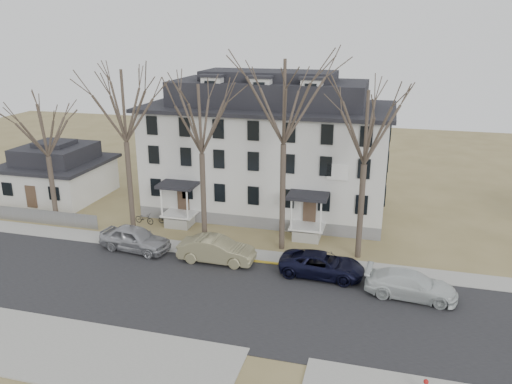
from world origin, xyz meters
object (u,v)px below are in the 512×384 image
(tree_mid_right, at_px, (367,122))
(car_silver, at_px, (135,239))
(car_tan, at_px, (217,250))
(boarding_house, at_px, (268,150))
(car_white, at_px, (411,285))
(tree_center, at_px, (284,96))
(tree_bungalow, at_px, (44,126))
(bicycle_left, at_px, (144,219))
(small_house, at_px, (58,174))
(tree_mid_left, at_px, (201,115))
(bicycle_right, at_px, (168,218))
(car_navy, at_px, (322,265))
(tree_far_left, at_px, (123,101))

(tree_mid_right, relative_size, car_silver, 2.42)
(car_silver, relative_size, car_tan, 1.00)
(boarding_house, distance_m, car_white, 18.22)
(tree_center, relative_size, tree_bungalow, 1.36)
(tree_center, distance_m, bicycle_left, 16.08)
(boarding_house, bearing_deg, small_house, -174.41)
(tree_mid_left, relative_size, bicycle_right, 8.10)
(boarding_house, distance_m, small_house, 20.34)
(tree_center, bearing_deg, boarding_house, 110.20)
(car_silver, relative_size, car_navy, 0.96)
(bicycle_left, bearing_deg, car_navy, -100.78)
(tree_center, bearing_deg, tree_mid_right, 0.00)
(car_tan, bearing_deg, car_white, -96.77)
(tree_far_left, distance_m, car_tan, 12.92)
(tree_mid_right, xyz_separation_m, bicycle_right, (-15.59, 2.31, -9.13))
(boarding_house, height_order, car_navy, boarding_house)
(boarding_house, xyz_separation_m, car_navy, (6.42, -11.67, -4.62))
(car_silver, height_order, car_tan, car_silver)
(tree_center, height_order, car_tan, tree_center)
(car_silver, bearing_deg, bicycle_left, 27.50)
(tree_mid_right, relative_size, car_tan, 2.42)
(tree_far_left, relative_size, tree_bungalow, 1.27)
(small_house, height_order, tree_center, tree_center)
(car_silver, bearing_deg, bicycle_right, 6.49)
(boarding_house, xyz_separation_m, tree_mid_left, (-3.00, -8.15, 4.22))
(boarding_house, height_order, car_silver, boarding_house)
(boarding_house, relative_size, car_navy, 3.79)
(small_house, relative_size, tree_far_left, 0.63)
(tree_bungalow, distance_m, car_silver, 11.80)
(tree_center, bearing_deg, tree_far_left, 180.00)
(tree_far_left, height_order, car_white, tree_far_left)
(boarding_house, height_order, bicycle_left, boarding_house)
(car_navy, bearing_deg, car_white, -101.02)
(small_house, distance_m, tree_mid_right, 30.08)
(tree_mid_left, relative_size, tree_center, 0.87)
(tree_bungalow, relative_size, car_navy, 1.96)
(tree_mid_left, height_order, tree_center, tree_center)
(boarding_house, bearing_deg, car_silver, -122.63)
(car_navy, bearing_deg, car_silver, 90.59)
(car_white, bearing_deg, tree_center, 66.02)
(tree_bungalow, bearing_deg, car_silver, -19.23)
(car_tan, xyz_separation_m, car_navy, (7.29, -0.18, -0.11))
(car_navy, bearing_deg, car_tan, 91.02)
(tree_center, distance_m, car_silver, 14.73)
(car_tan, bearing_deg, tree_mid_left, 32.44)
(tree_far_left, distance_m, car_white, 23.50)
(bicycle_left, bearing_deg, car_white, -99.37)
(tree_far_left, bearing_deg, car_silver, -59.50)
(tree_center, xyz_separation_m, car_white, (8.92, -4.84, -10.30))
(tree_mid_left, bearing_deg, bicycle_right, 150.52)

